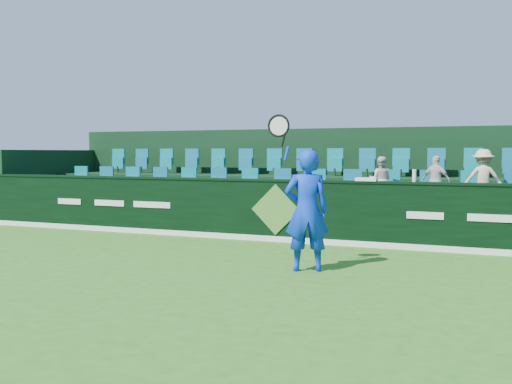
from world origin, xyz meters
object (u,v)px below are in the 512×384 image
at_px(spectator_middle, 436,180).
at_px(spectator_right, 483,178).
at_px(tennis_player, 306,210).
at_px(spectator_left, 380,180).
at_px(towel, 367,179).
at_px(drinks_bottle, 414,175).

relative_size(spectator_middle, spectator_right, 0.89).
bearing_deg(spectator_right, tennis_player, 47.20).
xyz_separation_m(spectator_left, spectator_middle, (1.18, 0.00, 0.01)).
bearing_deg(spectator_left, tennis_player, 78.77).
bearing_deg(spectator_right, spectator_left, -8.40).
xyz_separation_m(tennis_player, spectator_right, (2.65, 3.87, 0.40)).
xyz_separation_m(tennis_player, towel, (0.45, 2.75, 0.38)).
xyz_separation_m(spectator_middle, spectator_right, (0.93, 0.00, 0.07)).
bearing_deg(towel, spectator_left, 85.15).
bearing_deg(drinks_bottle, spectator_right, 41.60).
relative_size(spectator_left, towel, 2.44).
height_order(tennis_player, spectator_middle, tennis_player).
relative_size(spectator_right, towel, 2.82).
height_order(towel, drinks_bottle, drinks_bottle).
bearing_deg(towel, drinks_bottle, 0.00).
height_order(spectator_left, drinks_bottle, spectator_left).
height_order(spectator_right, towel, spectator_right).
height_order(spectator_middle, towel, spectator_middle).
bearing_deg(tennis_player, spectator_right, 55.60).
height_order(spectator_middle, spectator_right, spectator_right).
relative_size(spectator_left, spectator_right, 0.87).
height_order(spectator_left, spectator_right, spectator_right).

